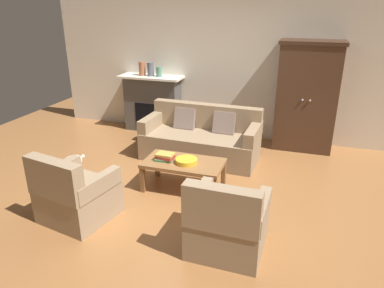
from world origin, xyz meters
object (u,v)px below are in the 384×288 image
mantel_vase_slate (151,69)px  fruit_bowl (186,161)px  coffee_table (184,165)px  fireplace (152,103)px  armchair_near_right (227,224)px  dog (70,164)px  armchair_near_left (75,196)px  mantel_vase_jade (159,72)px  armoire (307,97)px  book_stack (165,157)px  couch (201,140)px  mantel_vase_terracotta (142,69)px

mantel_vase_slate → fruit_bowl: bearing=-56.1°
coffee_table → mantel_vase_slate: 2.75m
fireplace → fruit_bowl: fireplace is taller
armchair_near_right → dog: (-2.58, 0.89, -0.07)m
armchair_near_left → mantel_vase_slate: bearing=97.7°
fireplace → coffee_table: size_ratio=1.15×
coffee_table → armchair_near_right: (0.88, -1.13, -0.05)m
fruit_bowl → mantel_vase_jade: (-1.30, 2.20, 0.76)m
armoire → fruit_bowl: (-1.47, -2.14, -0.50)m
mantel_vase_jade → armchair_near_right: bearing=-57.3°
armoire → armchair_near_left: size_ratio=2.10×
fireplace → mantel_vase_jade: 0.67m
coffee_table → armchair_near_right: bearing=-52.3°
book_stack → armchair_near_left: 1.31m
couch → mantel_vase_slate: bearing=142.6°
couch → dog: (-1.62, -1.39, -0.07)m
coffee_table → dog: 1.72m
mantel_vase_slate → mantel_vase_jade: mantel_vase_slate is taller
fireplace → mantel_vase_terracotta: 0.71m
fireplace → mantel_vase_jade: size_ratio=6.85×
couch → dog: bearing=-139.3°
mantel_vase_jade → fireplace: bearing=174.3°
couch → book_stack: size_ratio=7.32×
fruit_bowl → mantel_vase_slate: bearing=123.9°
armoire → mantel_vase_slate: 2.97m
armoire → couch: 1.98m
fireplace → mantel_vase_slate: mantel_vase_slate is taller
armchair_near_left → dog: armchair_near_left is taller
mantel_vase_terracotta → dog: bearing=-92.1°
fruit_bowl → armchair_near_left: armchair_near_left is taller
fireplace → armchair_near_left: 3.34m
couch → dog: 2.13m
book_stack → armchair_near_right: (1.14, -1.10, -0.15)m
coffee_table → armchair_near_left: (-0.99, -1.11, -0.05)m
book_stack → dog: bearing=-171.6°
couch → mantel_vase_jade: mantel_vase_jade is taller
mantel_vase_terracotta → armchair_near_left: (0.62, -3.28, -0.94)m
armchair_near_right → dog: armchair_near_right is taller
dog → couch: bearing=40.7°
coffee_table → book_stack: book_stack is taller
mantel_vase_jade → dog: size_ratio=0.33×
fireplace → armchair_near_right: 4.05m
mantel_vase_terracotta → mantel_vase_slate: size_ratio=1.00×
fruit_bowl → mantel_vase_slate: mantel_vase_slate is taller
fireplace → book_stack: size_ratio=4.73×
couch → mantel_vase_terracotta: size_ratio=7.39×
armoire → armchair_near_left: bearing=-127.9°
fruit_bowl → armchair_near_right: size_ratio=0.34×
mantel_vase_terracotta → mantel_vase_jade: (0.36, 0.00, -0.04)m
fireplace → coffee_table: 2.63m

